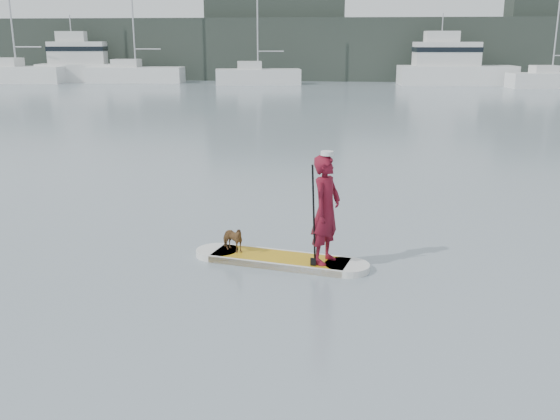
# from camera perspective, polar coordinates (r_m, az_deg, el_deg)

# --- Properties ---
(ground) EXTENTS (140.00, 140.00, 0.00)m
(ground) POSITION_cam_1_polar(r_m,az_deg,el_deg) (12.97, 17.25, -3.07)
(ground) COLOR slate
(ground) RESTS_ON ground
(paddleboard) EXTENTS (3.24, 1.35, 0.12)m
(paddleboard) POSITION_cam_1_polar(r_m,az_deg,el_deg) (11.40, -0.00, -4.56)
(paddleboard) COLOR #BF9012
(paddleboard) RESTS_ON ground
(paddler) EXTENTS (0.71, 0.83, 1.92)m
(paddler) POSITION_cam_1_polar(r_m,az_deg,el_deg) (10.87, 4.22, 0.03)
(paddler) COLOR maroon
(paddler) RESTS_ON paddleboard
(white_cap) EXTENTS (0.22, 0.22, 0.07)m
(white_cap) POSITION_cam_1_polar(r_m,az_deg,el_deg) (10.65, 4.33, 5.20)
(white_cap) COLOR silver
(white_cap) RESTS_ON paddler
(dog) EXTENTS (0.62, 0.55, 0.49)m
(dog) POSITION_cam_1_polar(r_m,az_deg,el_deg) (11.63, -4.42, -2.63)
(dog) COLOR #522F1C
(dog) RESTS_ON paddleboard
(paddle) EXTENTS (0.10, 0.30, 2.00)m
(paddle) POSITION_cam_1_polar(r_m,az_deg,el_deg) (10.74, 3.09, -1.72)
(paddle) COLOR black
(paddle) RESTS_ON ground
(sailboat_a) EXTENTS (9.03, 2.94, 13.07)m
(sailboat_a) POSITION_cam_1_polar(r_m,az_deg,el_deg) (64.75, -22.98, 11.45)
(sailboat_a) COLOR white
(sailboat_a) RESTS_ON ground
(sailboat_b) EXTENTS (8.98, 3.05, 13.20)m
(sailboat_b) POSITION_cam_1_polar(r_m,az_deg,el_deg) (61.98, -13.09, 12.13)
(sailboat_b) COLOR white
(sailboat_b) RESTS_ON ground
(sailboat_c) EXTENTS (7.98, 3.95, 10.96)m
(sailboat_c) POSITION_cam_1_polar(r_m,az_deg,el_deg) (57.97, -2.09, 12.21)
(sailboat_c) COLOR white
(sailboat_c) RESTS_ON ground
(sailboat_e) EXTENTS (7.36, 3.33, 10.29)m
(sailboat_e) POSITION_cam_1_polar(r_m,az_deg,el_deg) (58.35, 23.49, 10.93)
(sailboat_e) COLOR white
(sailboat_e) RESTS_ON ground
(motor_yacht_a) EXTENTS (10.54, 4.02, 6.19)m
(motor_yacht_a) POSITION_cam_1_polar(r_m,az_deg,el_deg) (59.48, 15.45, 12.66)
(motor_yacht_a) COLOR white
(motor_yacht_a) RESTS_ON ground
(motor_yacht_b) EXTENTS (9.86, 4.95, 6.22)m
(motor_yacht_b) POSITION_cam_1_polar(r_m,az_deg,el_deg) (64.41, -17.47, 12.68)
(motor_yacht_b) COLOR white
(motor_yacht_b) RESTS_ON ground
(shore_mass) EXTENTS (90.00, 6.00, 6.00)m
(shore_mass) POSITION_cam_1_polar(r_m,az_deg,el_deg) (65.14, 8.56, 14.32)
(shore_mass) COLOR black
(shore_mass) RESTS_ON ground
(shore_building_west) EXTENTS (14.00, 4.00, 9.00)m
(shore_building_west) POSITION_cam_1_polar(r_m,az_deg,el_deg) (66.50, -0.40, 15.79)
(shore_building_west) COLOR black
(shore_building_west) RESTS_ON ground
(shore_building_east) EXTENTS (10.00, 4.00, 8.00)m
(shore_building_east) POSITION_cam_1_polar(r_m,az_deg,el_deg) (69.22, 24.09, 14.08)
(shore_building_east) COLOR black
(shore_building_east) RESTS_ON ground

